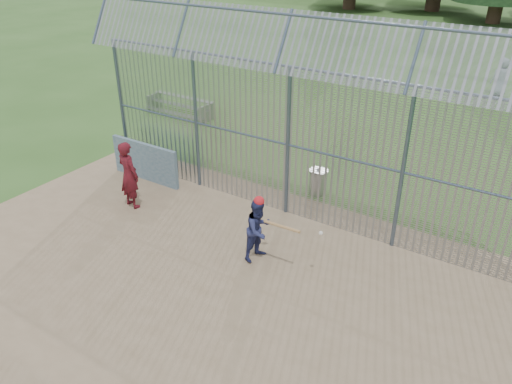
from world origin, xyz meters
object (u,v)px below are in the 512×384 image
Objects in this scene: dugout_wall at (145,161)px; batter at (259,230)px; trash_can at (318,181)px; onlooker at (129,175)px; bleacher at (179,106)px.

dugout_wall is 5.37m from batter.
batter reaches higher than trash_can.
dugout_wall is at bearing -156.67° from trash_can.
dugout_wall is 1.69m from onlooker.
bleacher is (-3.86, 6.53, -0.57)m from onlooker.
batter is 4.31m from onlooker.
onlooker is at bearing -60.07° from dugout_wall.
dugout_wall is at bearing -50.89° from onlooker.
batter is 3.71m from trash_can.
dugout_wall is 1.64× the size of batter.
dugout_wall is 5.94m from bleacher.
onlooker reaches higher than batter.
onlooker reaches higher than dugout_wall.
batter is 10.56m from bleacher.
trash_can is 0.27× the size of bleacher.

